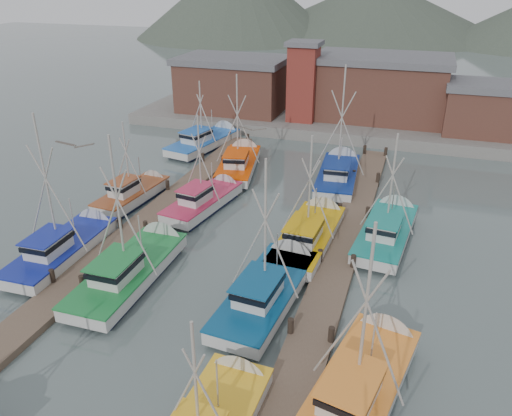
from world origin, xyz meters
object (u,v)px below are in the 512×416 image
(boat_4, at_px, (134,268))
(boat_8, at_px, (206,200))
(lookout_tower, at_px, (303,81))
(boat_12, at_px, (239,163))

(boat_4, bearing_deg, boat_8, 88.37)
(boat_4, distance_m, boat_8, 10.26)
(boat_8, bearing_deg, boat_4, -82.13)
(lookout_tower, height_order, boat_8, lookout_tower)
(boat_4, relative_size, boat_12, 1.01)
(boat_8, relative_size, boat_12, 0.88)
(boat_4, distance_m, boat_12, 18.55)
(lookout_tower, relative_size, boat_4, 0.86)
(boat_4, bearing_deg, lookout_tower, 85.57)
(boat_12, bearing_deg, boat_8, -98.77)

